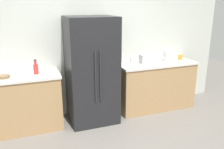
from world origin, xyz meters
name	(u,v)px	position (x,y,z in m)	size (l,w,h in m)	color
kitchen_back_panel	(89,38)	(0.00, 1.72, 1.42)	(5.58, 0.10, 2.84)	silver
counter_left	(26,102)	(-1.19, 1.37, 0.47)	(1.14, 0.61, 0.94)	tan
counter_right	(155,85)	(1.24, 1.37, 0.47)	(1.54, 0.61, 0.94)	tan
refrigerator	(92,71)	(-0.07, 1.30, 0.92)	(0.82, 0.73, 1.83)	black
toaster	(146,59)	(1.04, 1.39, 1.02)	(0.25, 0.16, 0.16)	silver
rice_cooker	(169,54)	(1.52, 1.38, 1.07)	(0.22, 0.22, 0.28)	silver
bottle_a	(36,68)	(-0.98, 1.37, 1.03)	(0.08, 0.08, 0.24)	red
cup_a	(132,60)	(0.80, 1.53, 0.98)	(0.08, 0.08, 0.09)	white
cup_b	(180,57)	(1.82, 1.41, 0.99)	(0.09, 0.09, 0.10)	orange
bowl_a	(4,77)	(-1.45, 1.31, 0.96)	(0.17, 0.17, 0.05)	brown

